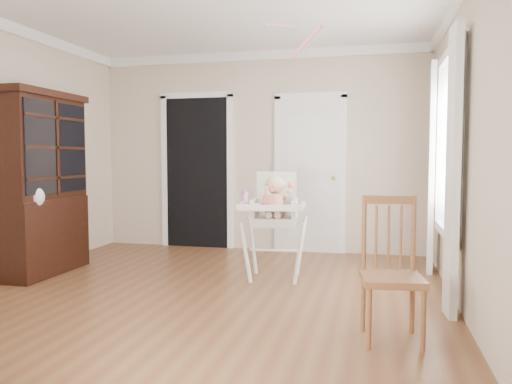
% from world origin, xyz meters
% --- Properties ---
extents(floor, '(5.00, 5.00, 0.00)m').
position_xyz_m(floor, '(0.00, 0.00, 0.00)').
color(floor, brown).
rests_on(floor, ground).
extents(wall_back, '(4.50, 0.00, 4.50)m').
position_xyz_m(wall_back, '(0.00, 2.50, 1.35)').
color(wall_back, beige).
rests_on(wall_back, floor).
extents(wall_right, '(0.00, 5.00, 5.00)m').
position_xyz_m(wall_right, '(2.25, 0.00, 1.35)').
color(wall_right, beige).
rests_on(wall_right, floor).
extents(doorway, '(1.06, 0.05, 2.22)m').
position_xyz_m(doorway, '(-0.90, 2.48, 1.11)').
color(doorway, black).
rests_on(doorway, wall_back).
extents(closet_door, '(0.96, 0.09, 2.13)m').
position_xyz_m(closet_door, '(0.70, 2.48, 1.02)').
color(closet_door, white).
rests_on(closet_door, wall_back).
extents(window_right, '(0.13, 1.84, 2.30)m').
position_xyz_m(window_right, '(2.18, 0.80, 1.29)').
color(window_right, white).
rests_on(window_right, wall_right).
extents(high_chair, '(0.72, 0.86, 1.14)m').
position_xyz_m(high_chair, '(0.54, 0.89, 0.71)').
color(high_chair, white).
rests_on(high_chair, floor).
extents(baby, '(0.33, 0.24, 0.47)m').
position_xyz_m(baby, '(0.54, 0.92, 0.85)').
color(baby, beige).
rests_on(baby, high_chair).
extents(cake, '(0.25, 0.25, 0.12)m').
position_xyz_m(cake, '(0.58, 0.58, 0.85)').
color(cake, silver).
rests_on(cake, high_chair).
extents(sippy_cup, '(0.07, 0.07, 0.17)m').
position_xyz_m(sippy_cup, '(0.26, 0.75, 0.87)').
color(sippy_cup, pink).
rests_on(sippy_cup, high_chair).
extents(china_cabinet, '(0.52, 1.17, 1.98)m').
position_xyz_m(china_cabinet, '(-1.99, 0.54, 0.99)').
color(china_cabinet, black).
rests_on(china_cabinet, floor).
extents(dining_chair, '(0.46, 0.46, 1.00)m').
position_xyz_m(dining_chair, '(1.67, -0.63, 0.47)').
color(dining_chair, brown).
rests_on(dining_chair, floor).
extents(streamer, '(0.35, 0.39, 0.15)m').
position_xyz_m(streamer, '(0.75, 0.08, 2.39)').
color(streamer, pink).
rests_on(streamer, ceiling).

